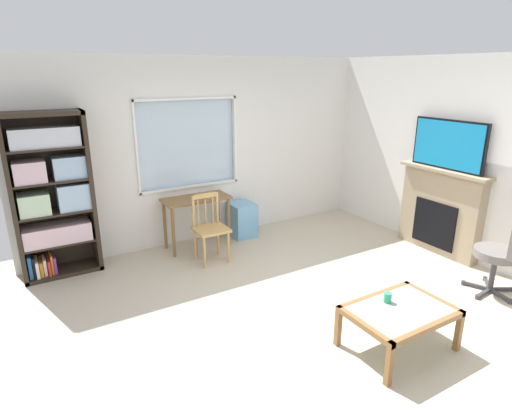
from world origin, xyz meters
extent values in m
cube|color=beige|center=(0.00, 0.00, -0.01)|extent=(6.23, 6.19, 0.02)
cube|color=silver|center=(0.00, 2.60, 0.40)|extent=(5.23, 0.12, 0.81)
cube|color=silver|center=(0.00, 2.60, 2.35)|extent=(5.23, 0.12, 0.55)
cube|color=silver|center=(-1.81, 2.60, 1.44)|extent=(1.62, 0.12, 1.27)
cube|color=silver|center=(1.54, 2.60, 1.44)|extent=(2.15, 0.12, 1.27)
cube|color=silver|center=(-0.27, 2.61, 1.44)|extent=(1.47, 0.02, 1.27)
cube|color=white|center=(-0.27, 2.54, 0.82)|extent=(1.53, 0.06, 0.03)
cube|color=white|center=(-0.27, 2.54, 2.06)|extent=(1.53, 0.06, 0.03)
cube|color=white|center=(-1.00, 2.54, 1.44)|extent=(0.03, 0.06, 1.27)
cube|color=white|center=(0.47, 2.54, 1.44)|extent=(0.03, 0.06, 1.27)
cube|color=silver|center=(2.68, 0.00, 1.31)|extent=(0.12, 5.39, 2.63)
cube|color=#2D2319|center=(-2.51, 2.35, 1.00)|extent=(0.05, 0.38, 2.00)
cube|color=#2D2319|center=(-1.66, 2.35, 1.00)|extent=(0.05, 0.38, 2.00)
cube|color=#2D2319|center=(-2.09, 2.35, 1.97)|extent=(0.90, 0.38, 0.05)
cube|color=#2D2319|center=(-2.09, 2.35, 0.03)|extent=(0.90, 0.38, 0.05)
cube|color=#2D2319|center=(-2.09, 2.53, 1.00)|extent=(0.90, 0.02, 2.00)
cube|color=#2D2319|center=(-2.09, 2.35, 0.41)|extent=(0.85, 0.36, 0.02)
cube|color=#2D2319|center=(-2.09, 2.35, 0.80)|extent=(0.85, 0.36, 0.02)
cube|color=#2D2319|center=(-2.09, 2.35, 1.19)|extent=(0.85, 0.36, 0.02)
cube|color=#2D2319|center=(-2.09, 2.35, 1.58)|extent=(0.85, 0.36, 0.02)
cube|color=beige|center=(-2.10, 2.34, 0.54)|extent=(0.76, 0.33, 0.22)
cube|color=#B7D6B2|center=(-2.30, 2.34, 0.94)|extent=(0.33, 0.30, 0.25)
cube|color=#9EBCDB|center=(-1.86, 2.34, 0.97)|extent=(0.37, 0.29, 0.32)
cube|color=beige|center=(-2.29, 2.34, 1.33)|extent=(0.34, 0.31, 0.25)
cube|color=#9EBCDB|center=(-1.87, 2.34, 1.34)|extent=(0.36, 0.27, 0.26)
cube|color=silver|center=(-2.08, 2.34, 1.71)|extent=(0.73, 0.29, 0.23)
cube|color=#286BB2|center=(-2.45, 2.33, 0.19)|extent=(0.04, 0.24, 0.28)
cube|color=black|center=(-2.41, 2.33, 0.18)|extent=(0.02, 0.22, 0.25)
cube|color=white|center=(-2.38, 2.33, 0.15)|extent=(0.04, 0.30, 0.21)
cube|color=orange|center=(-2.34, 2.33, 0.14)|extent=(0.04, 0.26, 0.19)
cube|color=white|center=(-2.29, 2.33, 0.15)|extent=(0.03, 0.23, 0.20)
cube|color=red|center=(-2.25, 2.33, 0.14)|extent=(0.03, 0.29, 0.19)
cube|color=orange|center=(-2.22, 2.33, 0.17)|extent=(0.02, 0.23, 0.24)
cube|color=purple|center=(-2.18, 2.33, 0.15)|extent=(0.03, 0.22, 0.21)
cube|color=brown|center=(-0.31, 2.25, 0.72)|extent=(0.93, 0.44, 0.03)
cylinder|color=brown|center=(-0.72, 2.08, 0.35)|extent=(0.04, 0.04, 0.71)
cylinder|color=brown|center=(0.11, 2.08, 0.35)|extent=(0.04, 0.04, 0.71)
cylinder|color=brown|center=(-0.72, 2.42, 0.35)|extent=(0.04, 0.04, 0.71)
cylinder|color=brown|center=(0.11, 2.42, 0.35)|extent=(0.04, 0.04, 0.71)
cube|color=tan|center=(-0.34, 1.70, 0.45)|extent=(0.42, 0.41, 0.04)
cylinder|color=tan|center=(-0.51, 1.54, 0.22)|extent=(0.04, 0.04, 0.43)
cylinder|color=tan|center=(-0.17, 1.53, 0.22)|extent=(0.04, 0.04, 0.43)
cylinder|color=tan|center=(-0.51, 1.86, 0.22)|extent=(0.04, 0.04, 0.43)
cylinder|color=tan|center=(-0.17, 1.85, 0.22)|extent=(0.04, 0.04, 0.43)
cylinder|color=tan|center=(-0.51, 1.86, 0.68)|extent=(0.04, 0.04, 0.45)
cylinder|color=tan|center=(-0.17, 1.85, 0.68)|extent=(0.04, 0.04, 0.45)
cube|color=tan|center=(-0.34, 1.86, 0.87)|extent=(0.36, 0.04, 0.06)
cylinder|color=tan|center=(-0.44, 1.86, 0.65)|extent=(0.02, 0.02, 0.35)
cylinder|color=tan|center=(-0.34, 1.86, 0.65)|extent=(0.02, 0.02, 0.35)
cylinder|color=tan|center=(-0.23, 1.85, 0.65)|extent=(0.02, 0.02, 0.35)
cube|color=#72ADDB|center=(0.45, 2.30, 0.26)|extent=(0.35, 0.40, 0.52)
cube|color=tan|center=(2.53, 0.41, 0.57)|extent=(0.18, 1.18, 1.14)
cube|color=black|center=(2.43, 0.41, 0.41)|extent=(0.03, 0.65, 0.63)
cube|color=tan|center=(2.51, 0.41, 1.16)|extent=(0.26, 1.28, 0.04)
cube|color=black|center=(2.51, 0.41, 1.50)|extent=(0.05, 1.04, 0.65)
cube|color=#198CCC|center=(2.48, 0.41, 1.50)|extent=(0.01, 0.99, 0.60)
cylinder|color=slate|center=(2.07, -0.68, 0.48)|extent=(0.48, 0.48, 0.09)
cylinder|color=#38383D|center=(2.07, -0.68, 0.24)|extent=(0.06, 0.06, 0.42)
cube|color=#38383D|center=(1.93, -0.69, 0.03)|extent=(0.28, 0.06, 0.03)
cylinder|color=#38383D|center=(1.79, -0.71, 0.03)|extent=(0.05, 0.05, 0.05)
cube|color=#38383D|center=(2.04, -0.82, 0.03)|extent=(0.09, 0.28, 0.03)
cylinder|color=#38383D|center=(2.01, -0.95, 0.03)|extent=(0.05, 0.05, 0.05)
cube|color=#38383D|center=(2.19, -0.75, 0.03)|extent=(0.26, 0.17, 0.03)
cube|color=#38383D|center=(2.17, -0.59, 0.03)|extent=(0.23, 0.21, 0.03)
cylinder|color=#38383D|center=(2.28, -0.49, 0.03)|extent=(0.05, 0.05, 0.05)
cube|color=#38383D|center=(2.01, -0.55, 0.03)|extent=(0.15, 0.27, 0.03)
cylinder|color=#38383D|center=(1.95, -0.42, 0.03)|extent=(0.05, 0.05, 0.05)
cube|color=#8C9E99|center=(0.34, -0.85, 0.39)|extent=(0.84, 0.56, 0.02)
cube|color=brown|center=(0.34, -1.15, 0.38)|extent=(0.94, 0.05, 0.05)
cube|color=brown|center=(0.34, -0.54, 0.38)|extent=(0.94, 0.05, 0.05)
cube|color=brown|center=(-0.11, -0.85, 0.38)|extent=(0.05, 0.66, 0.05)
cube|color=brown|center=(0.78, -0.85, 0.38)|extent=(0.05, 0.66, 0.05)
cube|color=brown|center=(-0.11, -1.15, 0.18)|extent=(0.05, 0.05, 0.35)
cube|color=brown|center=(0.78, -1.15, 0.18)|extent=(0.05, 0.05, 0.35)
cube|color=brown|center=(-0.11, -0.54, 0.18)|extent=(0.05, 0.05, 0.35)
cube|color=brown|center=(0.78, -0.54, 0.18)|extent=(0.05, 0.05, 0.35)
cylinder|color=#33B770|center=(0.33, -0.70, 0.45)|extent=(0.07, 0.07, 0.09)
camera|label=1|loc=(-2.46, -3.04, 2.44)|focal=29.67mm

